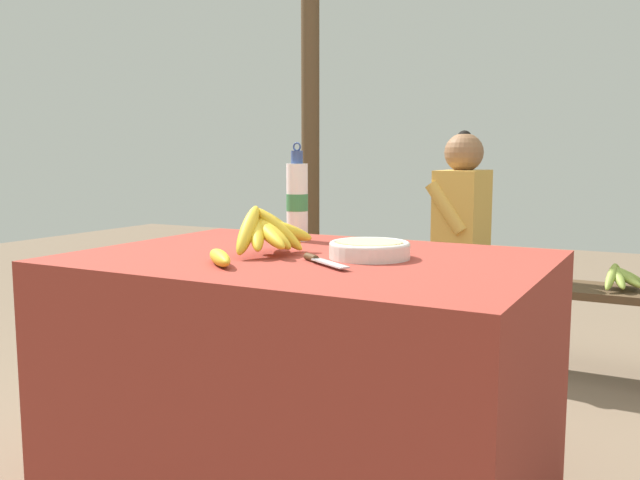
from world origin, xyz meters
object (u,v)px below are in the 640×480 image
at_px(banana_bunch_green, 622,276).
at_px(water_bottle, 297,200).
at_px(wooden_bench, 508,294).
at_px(support_post_near, 310,119).
at_px(knife, 319,260).
at_px(loose_banana_front, 220,258).
at_px(banana_bunch_ripe, 268,230).
at_px(seated_vendor, 453,231).
at_px(serving_bowl, 370,249).

bearing_deg(banana_bunch_green, water_bottle, -125.89).
bearing_deg(wooden_bench, water_bottle, -108.48).
height_order(banana_bunch_green, support_post_near, support_post_near).
relative_size(wooden_bench, support_post_near, 0.69).
bearing_deg(knife, loose_banana_front, -111.51).
relative_size(banana_bunch_ripe, seated_vendor, 0.26).
xyz_separation_m(wooden_bench, banana_bunch_green, (0.49, -0.00, 0.13)).
height_order(loose_banana_front, wooden_bench, loose_banana_front).
bearing_deg(water_bottle, serving_bowl, -33.02).
height_order(serving_bowl, seated_vendor, seated_vendor).
relative_size(seated_vendor, banana_bunch_green, 4.17).
height_order(water_bottle, seated_vendor, seated_vendor).
bearing_deg(loose_banana_front, banana_bunch_green, 65.01).
distance_m(knife, support_post_near, 2.27).
bearing_deg(serving_bowl, knife, -116.79).
height_order(knife, support_post_near, support_post_near).
xyz_separation_m(banana_bunch_ripe, knife, (0.21, -0.08, -0.06)).
height_order(wooden_bench, banana_bunch_green, banana_bunch_green).
xyz_separation_m(water_bottle, wooden_bench, (0.42, 1.27, -0.51)).
height_order(water_bottle, support_post_near, support_post_near).
bearing_deg(seated_vendor, banana_bunch_green, -177.80).
height_order(serving_bowl, knife, serving_bowl).
height_order(serving_bowl, support_post_near, support_post_near).
relative_size(banana_bunch_ripe, wooden_bench, 0.17).
bearing_deg(water_bottle, banana_bunch_green, 54.11).
distance_m(banana_bunch_ripe, serving_bowl, 0.30).
relative_size(banana_bunch_ripe, loose_banana_front, 1.75).
bearing_deg(serving_bowl, water_bottle, 146.98).
bearing_deg(banana_bunch_ripe, wooden_bench, 77.91).
bearing_deg(banana_bunch_green, knife, -110.57).
distance_m(knife, banana_bunch_green, 1.79).
bearing_deg(water_bottle, support_post_near, 117.41).
bearing_deg(loose_banana_front, wooden_bench, 79.10).
distance_m(banana_bunch_ripe, support_post_near, 2.10).
distance_m(loose_banana_front, seated_vendor, 1.77).
height_order(water_bottle, knife, water_bottle).
bearing_deg(water_bottle, banana_bunch_ripe, -74.79).
bearing_deg(serving_bowl, banana_bunch_ripe, -165.80).
bearing_deg(banana_bunch_green, wooden_bench, 179.73).
relative_size(knife, support_post_near, 0.08).
relative_size(serving_bowl, wooden_bench, 0.13).
height_order(seated_vendor, support_post_near, support_post_near).
bearing_deg(seated_vendor, knife, 94.71).
bearing_deg(banana_bunch_ripe, support_post_near, 115.50).
bearing_deg(knife, support_post_near, 154.64).
relative_size(knife, seated_vendor, 0.17).
relative_size(banana_bunch_ripe, support_post_near, 0.12).
relative_size(wooden_bench, seated_vendor, 1.48).
relative_size(banana_bunch_green, support_post_near, 0.11).
distance_m(wooden_bench, banana_bunch_green, 0.51).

